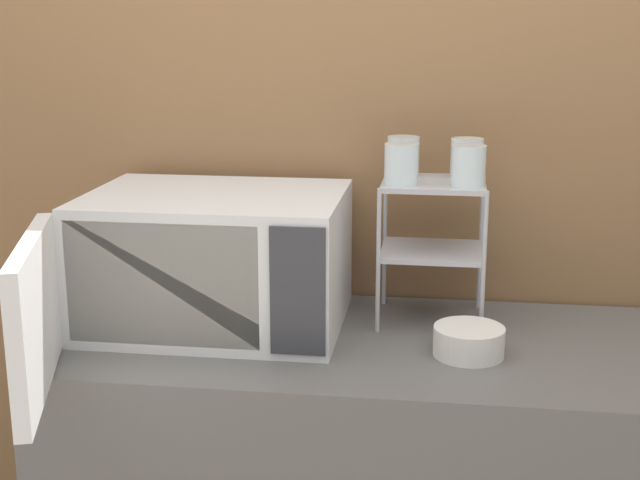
{
  "coord_description": "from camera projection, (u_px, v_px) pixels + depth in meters",
  "views": [
    {
      "loc": [
        0.11,
        -1.53,
        1.63
      ],
      "look_at": [
        -0.16,
        0.34,
        1.14
      ],
      "focal_mm": 50.0,
      "sensor_mm": 36.0,
      "label": 1
    }
  ],
  "objects": [
    {
      "name": "wall_back",
      "position": [
        402.0,
        150.0,
        2.2
      ],
      "size": [
        8.0,
        0.06,
        2.6
      ],
      "color": "olive",
      "rests_on": "ground_plane"
    },
    {
      "name": "glass_back_right",
      "position": [
        467.0,
        158.0,
        2.04
      ],
      "size": [
        0.07,
        0.07,
        0.09
      ],
      "color": "silver",
      "rests_on": "dish_rack"
    },
    {
      "name": "glass_front_left",
      "position": [
        401.0,
        164.0,
        1.96
      ],
      "size": [
        0.07,
        0.07,
        0.09
      ],
      "color": "silver",
      "rests_on": "dish_rack"
    },
    {
      "name": "glass_front_right",
      "position": [
        468.0,
        166.0,
        1.93
      ],
      "size": [
        0.07,
        0.07,
        0.09
      ],
      "color": "silver",
      "rests_on": "dish_rack"
    },
    {
      "name": "bowl",
      "position": [
        469.0,
        342.0,
        1.86
      ],
      "size": [
        0.15,
        0.15,
        0.06
      ],
      "color": "silver",
      "rests_on": "counter"
    },
    {
      "name": "microwave",
      "position": [
        209.0,
        261.0,
        2.01
      ],
      "size": [
        0.6,
        0.87,
        0.31
      ],
      "color": "silver",
      "rests_on": "counter"
    },
    {
      "name": "glass_back_left",
      "position": [
        403.0,
        156.0,
        2.07
      ],
      "size": [
        0.07,
        0.07,
        0.09
      ],
      "color": "silver",
      "rests_on": "dish_rack"
    },
    {
      "name": "dish_rack",
      "position": [
        432.0,
        221.0,
        2.03
      ],
      "size": [
        0.24,
        0.21,
        0.33
      ],
      "color": "#B2B2B7",
      "rests_on": "counter"
    }
  ]
}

